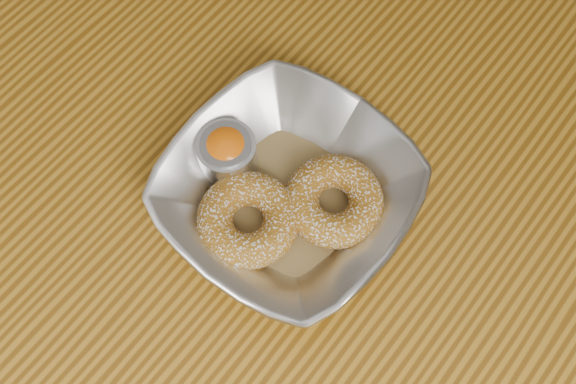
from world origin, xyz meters
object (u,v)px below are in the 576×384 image
Objects in this scene: serving_bowl at (288,194)px; table at (361,305)px; ramekin at (227,153)px; donut_back at (334,201)px; donut_front at (248,220)px.

table is at bearing -4.91° from serving_bowl.
ramekin is (-0.17, 0.00, 0.13)m from table.
table is 13.53× the size of donut_back.
donut_back is 0.98× the size of donut_front.
donut_back is at bearing 156.38° from table.
table is 13.28× the size of donut_front.
serving_bowl reaches higher than table.
serving_bowl is 4.00× the size of ramekin.
ramekin is at bearing -175.36° from serving_bowl.
donut_back is 1.64× the size of ramekin.
ramekin reaches higher than donut_back.
ramekin reaches higher than donut_front.
table is at bearing 15.81° from donut_front.
serving_bowl is 2.44× the size of donut_back.
donut_back is 0.08m from donut_front.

